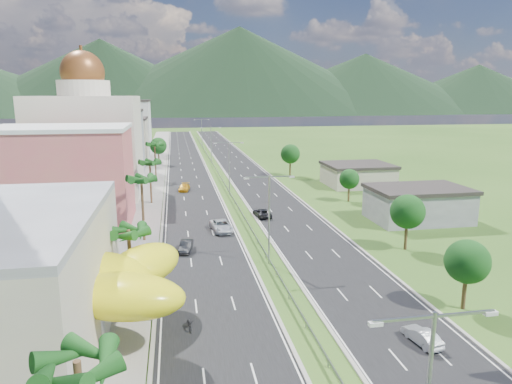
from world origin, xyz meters
TOP-DOWN VIEW (x-y plane):
  - ground at (0.00, 0.00)m, footprint 500.00×500.00m
  - road_left at (-7.50, 90.00)m, footprint 11.00×260.00m
  - road_right at (7.50, 90.00)m, footprint 11.00×260.00m
  - sidewalk_left at (-17.00, 90.00)m, footprint 7.00×260.00m
  - median_guardrail at (0.00, 71.99)m, footprint 0.10×216.06m
  - streetlight_median_b at (0.00, 10.00)m, footprint 6.04×0.25m
  - streetlight_median_c at (0.00, 50.00)m, footprint 6.04×0.25m
  - streetlight_median_d at (0.00, 95.00)m, footprint 6.04×0.25m
  - streetlight_median_e at (0.00, 140.00)m, footprint 6.04×0.25m
  - lime_canopy at (-20.00, -4.00)m, footprint 18.00×15.00m
  - pink_shophouse at (-28.00, 32.00)m, footprint 20.00×15.00m
  - domed_building at (-28.00, 55.00)m, footprint 20.00×20.00m
  - midrise_grey at (-27.00, 80.00)m, footprint 16.00×15.00m
  - midrise_beige at (-27.00, 102.00)m, footprint 16.00×15.00m
  - midrise_white at (-27.00, 125.00)m, footprint 16.00×15.00m
  - shed_near at (28.00, 25.00)m, footprint 15.00×10.00m
  - shed_far at (30.00, 55.00)m, footprint 14.00×12.00m
  - palm_tree_a at (-15.50, -22.00)m, footprint 3.60×3.60m
  - palm_tree_b at (-15.50, 2.00)m, footprint 3.60×3.60m
  - palm_tree_c at (-15.50, 22.00)m, footprint 3.60×3.60m
  - palm_tree_d at (-15.50, 45.00)m, footprint 3.60×3.60m
  - palm_tree_e at (-15.50, 70.00)m, footprint 3.60×3.60m
  - leafy_tree_lfar at (-15.50, 95.00)m, footprint 4.90×4.90m
  - leafy_tree_ra at (16.00, -5.00)m, footprint 4.20×4.20m
  - leafy_tree_rb at (19.00, 12.00)m, footprint 4.55×4.55m
  - leafy_tree_rc at (22.00, 40.00)m, footprint 3.85×3.85m
  - leafy_tree_rd at (18.00, 70.00)m, footprint 4.90×4.90m
  - mountain_ridge at (60.00, 450.00)m, footprint 860.00×140.00m
  - car_dark_left at (-9.82, 16.36)m, footprint 2.15×4.45m
  - car_silver_mid_left at (-4.33, 24.52)m, footprint 3.46×6.22m
  - car_yellow_far_left at (-9.09, 55.63)m, footprint 2.84×5.29m
  - car_silver_right at (8.73, -10.17)m, footprint 1.97×4.06m
  - car_dark_far_right at (3.33, 31.64)m, footprint 2.75×5.12m
  - motorcycle at (-10.10, -4.37)m, footprint 0.83×1.96m

SIDE VIEW (x-z plane):
  - ground at x=0.00m, z-range 0.00..0.00m
  - mountain_ridge at x=60.00m, z-range -45.00..45.00m
  - road_left at x=-7.50m, z-range 0.00..0.04m
  - road_right at x=7.50m, z-range 0.00..0.04m
  - sidewalk_left at x=-17.00m, z-range 0.00..0.12m
  - median_guardrail at x=0.00m, z-range 0.24..1.00m
  - motorcycle at x=-10.10m, z-range 0.04..1.25m
  - car_silver_right at x=8.73m, z-range 0.04..1.32m
  - car_dark_far_right at x=3.33m, z-range 0.04..1.41m
  - car_dark_left at x=-9.82m, z-range 0.04..1.44m
  - car_yellow_far_left at x=-9.09m, z-range 0.04..1.50m
  - car_silver_mid_left at x=-4.33m, z-range 0.04..1.69m
  - shed_far at x=30.00m, z-range 0.00..4.40m
  - shed_near at x=28.00m, z-range 0.00..5.00m
  - leafy_tree_rc at x=22.00m, z-range 1.21..7.54m
  - leafy_tree_ra at x=16.00m, z-range 1.33..8.23m
  - lime_canopy at x=-20.00m, z-range 1.29..8.69m
  - leafy_tree_rb at x=19.00m, z-range 1.44..8.92m
  - leafy_tree_lfar at x=-15.50m, z-range 1.55..9.60m
  - leafy_tree_rd at x=18.00m, z-range 1.55..9.60m
  - midrise_beige at x=-27.00m, z-range 0.00..13.00m
  - streetlight_median_b at x=0.00m, z-range 1.25..12.25m
  - streetlight_median_c at x=0.00m, z-range 1.25..12.25m
  - streetlight_median_d at x=0.00m, z-range 1.25..12.25m
  - streetlight_median_e at x=0.00m, z-range 1.25..12.25m
  - palm_tree_b at x=-15.50m, z-range 3.01..11.11m
  - pink_shophouse at x=-28.00m, z-range 0.00..15.00m
  - palm_tree_d at x=-15.50m, z-range 3.24..11.84m
  - midrise_grey at x=-27.00m, z-range 0.00..16.00m
  - palm_tree_a at x=-15.50m, z-range 3.47..12.57m
  - palm_tree_e at x=-15.50m, z-range 3.61..13.01m
  - palm_tree_c at x=-15.50m, z-range 3.70..13.30m
  - midrise_white at x=-27.00m, z-range 0.00..18.00m
  - domed_building at x=-28.00m, z-range -3.00..25.70m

